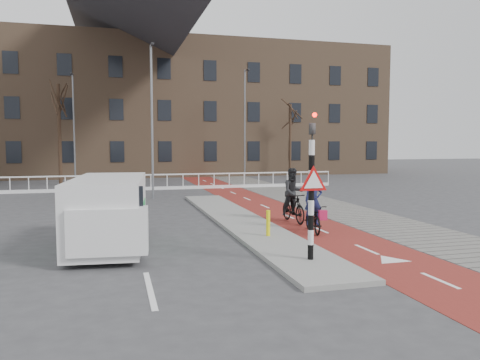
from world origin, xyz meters
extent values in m
plane|color=#38383A|center=(0.00, 0.00, 0.00)|extent=(120.00, 120.00, 0.00)
cube|color=maroon|center=(1.50, 10.00, 0.01)|extent=(2.50, 60.00, 0.01)
cube|color=slate|center=(4.30, 10.00, 0.01)|extent=(3.00, 60.00, 0.01)
cube|color=gray|center=(-0.70, 4.00, 0.06)|extent=(1.80, 16.00, 0.12)
cylinder|color=black|center=(-0.60, -2.00, 1.56)|extent=(0.14, 0.14, 2.88)
imported|color=black|center=(-0.60, -2.00, 3.40)|extent=(0.13, 0.16, 0.80)
cylinder|color=#FF0C05|center=(-0.60, -2.14, 3.58)|extent=(0.11, 0.02, 0.11)
cylinder|color=yellow|center=(-0.68, 0.99, 0.51)|extent=(0.12, 0.12, 0.78)
imported|color=black|center=(1.11, 1.70, 0.47)|extent=(0.88, 1.82, 0.92)
imported|color=#14183E|center=(1.11, 1.70, 1.05)|extent=(0.64, 0.47, 1.60)
cube|color=#BA1A4A|center=(1.19, 1.16, 0.65)|extent=(0.28, 0.20, 0.31)
imported|color=black|center=(1.16, 3.61, 0.57)|extent=(0.64, 1.89, 1.12)
imported|color=black|center=(1.16, 3.61, 1.13)|extent=(0.89, 0.72, 1.76)
cube|color=silver|center=(-5.31, 1.04, 1.05)|extent=(2.27, 4.73, 1.83)
cube|color=green|center=(-6.23, 1.04, 0.95)|extent=(0.30, 2.92, 0.55)
cube|color=green|center=(-4.38, 1.04, 0.95)|extent=(0.30, 2.92, 0.55)
cube|color=black|center=(-5.31, -0.89, 1.45)|extent=(1.64, 0.21, 0.90)
cylinder|color=black|center=(-6.23, -0.43, 0.32)|extent=(0.29, 0.66, 0.64)
cylinder|color=black|center=(-4.69, -0.58, 0.32)|extent=(0.29, 0.66, 0.64)
cylinder|color=black|center=(-5.93, 2.67, 0.32)|extent=(0.29, 0.66, 0.64)
cylinder|color=black|center=(-4.38, 2.52, 0.32)|extent=(0.29, 0.66, 0.64)
cube|color=silver|center=(-5.00, 17.00, 0.95)|extent=(28.00, 0.08, 0.08)
cube|color=silver|center=(-5.00, 17.00, 0.10)|extent=(28.00, 0.10, 0.20)
cube|color=#7F6047|center=(-3.00, 32.00, 6.00)|extent=(46.00, 10.00, 12.00)
cylinder|color=black|center=(-8.78, 22.18, 3.47)|extent=(0.25, 0.25, 6.94)
cylinder|color=black|center=(9.43, 25.39, 3.11)|extent=(0.22, 0.22, 6.22)
cylinder|color=slate|center=(-3.22, 12.49, 3.96)|extent=(0.12, 0.12, 7.93)
cylinder|color=slate|center=(-7.96, 23.86, 3.95)|extent=(0.12, 0.12, 7.90)
cylinder|color=slate|center=(5.00, 24.04, 4.35)|extent=(0.12, 0.12, 8.71)
camera|label=1|loc=(-5.12, -12.29, 2.94)|focal=35.00mm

